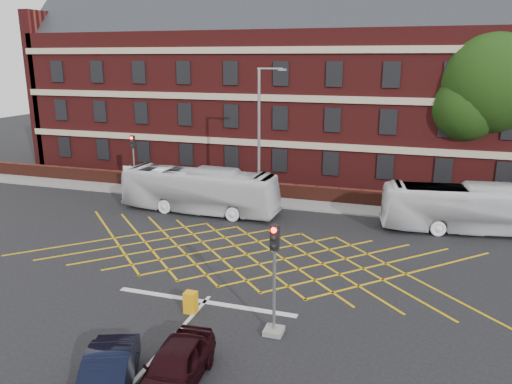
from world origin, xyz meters
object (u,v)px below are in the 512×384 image
(bus_left, at_px, (200,190))
(car_maroon, at_px, (175,366))
(deciduous_tree, at_px, (489,90))
(direction_signs, at_px, (130,176))
(bus_right, at_px, (471,208))
(street_lamp, at_px, (260,165))
(traffic_light_near, at_px, (274,290))
(traffic_light_far, at_px, (134,168))
(utility_cabinet, at_px, (191,302))
(car_navy, at_px, (107,377))

(bus_left, height_order, car_maroon, bus_left)
(deciduous_tree, distance_m, direction_signs, 26.44)
(bus_right, distance_m, street_lamp, 13.05)
(bus_left, bearing_deg, traffic_light_near, -144.11)
(deciduous_tree, relative_size, street_lamp, 1.28)
(car_maroon, height_order, traffic_light_far, traffic_light_far)
(traffic_light_near, relative_size, street_lamp, 0.46)
(utility_cabinet, bearing_deg, street_lamp, 95.66)
(deciduous_tree, distance_m, traffic_light_near, 25.01)
(bus_right, distance_m, traffic_light_near, 16.44)
(deciduous_tree, relative_size, traffic_light_near, 2.80)
(deciduous_tree, bearing_deg, bus_right, -98.18)
(bus_left, xyz_separation_m, car_navy, (4.99, -18.09, -0.82))
(traffic_light_near, distance_m, utility_cabinet, 3.89)
(car_navy, relative_size, utility_cabinet, 4.52)
(car_maroon, relative_size, street_lamp, 0.43)
(bus_right, xyz_separation_m, direction_signs, (-23.59, 1.40, -0.05))
(traffic_light_far, bearing_deg, car_maroon, -56.29)
(deciduous_tree, xyz_separation_m, traffic_light_far, (-24.94, -5.80, -5.99))
(traffic_light_near, height_order, direction_signs, traffic_light_near)
(car_maroon, height_order, utility_cabinet, car_maroon)
(traffic_light_far, height_order, street_lamp, street_lamp)
(traffic_light_far, bearing_deg, traffic_light_near, -46.55)
(utility_cabinet, bearing_deg, direction_signs, 128.25)
(bus_right, height_order, street_lamp, street_lamp)
(traffic_light_far, xyz_separation_m, utility_cabinet, (12.21, -16.19, -1.32))
(bus_left, relative_size, utility_cabinet, 12.01)
(bus_left, distance_m, bus_right, 16.80)
(bus_right, bearing_deg, car_navy, 139.97)
(traffic_light_far, relative_size, street_lamp, 0.46)
(deciduous_tree, bearing_deg, traffic_light_far, -166.91)
(direction_signs, bearing_deg, car_maroon, -55.42)
(car_navy, xyz_separation_m, traffic_light_near, (3.82, 4.95, 1.11))
(car_navy, relative_size, traffic_light_near, 0.93)
(car_maroon, bearing_deg, deciduous_tree, 62.90)
(street_lamp, bearing_deg, deciduous_tree, 30.48)
(bus_right, xyz_separation_m, utility_cabinet, (-11.56, -13.87, -0.99))
(bus_left, height_order, direction_signs, bus_left)
(bus_right, bearing_deg, utility_cabinet, 131.45)
(deciduous_tree, bearing_deg, street_lamp, -149.52)
(deciduous_tree, height_order, utility_cabinet, deciduous_tree)
(traffic_light_far, bearing_deg, utility_cabinet, -52.97)
(bus_right, relative_size, street_lamp, 1.10)
(car_navy, bearing_deg, utility_cabinet, 66.12)
(bus_left, xyz_separation_m, traffic_light_near, (8.82, -13.14, 0.29))
(bus_left, height_order, traffic_light_far, traffic_light_far)
(car_maroon, distance_m, utility_cabinet, 4.69)
(traffic_light_far, height_order, direction_signs, traffic_light_far)
(car_navy, xyz_separation_m, traffic_light_far, (-12.01, 21.67, 1.11))
(bus_right, relative_size, car_maroon, 2.53)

